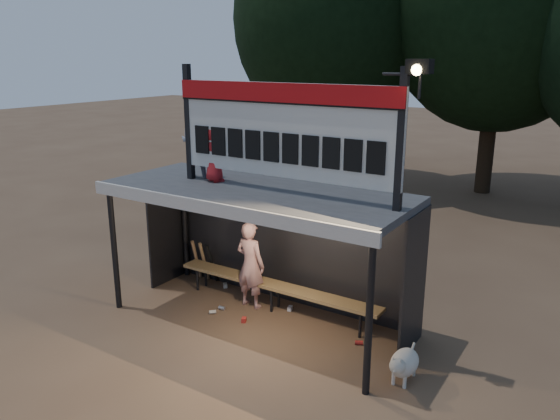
% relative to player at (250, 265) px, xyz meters
% --- Properties ---
extents(ground, '(80.00, 80.00, 0.00)m').
position_rel_player_xyz_m(ground, '(0.44, -0.43, -0.79)').
color(ground, brown).
rests_on(ground, ground).
extents(player, '(0.59, 0.41, 1.58)m').
position_rel_player_xyz_m(player, '(0.00, 0.00, 0.00)').
color(player, silver).
rests_on(player, ground).
extents(child_a, '(0.66, 0.57, 1.19)m').
position_rel_player_xyz_m(child_a, '(-0.95, -0.22, 2.12)').
color(child_a, gray).
rests_on(child_a, dugout_shelter).
extents(child_b, '(0.53, 0.44, 0.92)m').
position_rel_player_xyz_m(child_b, '(-0.43, -0.37, 1.99)').
color(child_b, '#B21B1F').
rests_on(child_b, dugout_shelter).
extents(dugout_shelter, '(5.10, 2.08, 2.32)m').
position_rel_player_xyz_m(dugout_shelter, '(0.44, -0.19, 1.06)').
color(dugout_shelter, '#3E3E40').
rests_on(dugout_shelter, ground).
extents(scoreboard_assembly, '(4.10, 0.27, 1.99)m').
position_rel_player_xyz_m(scoreboard_assembly, '(1.00, -0.44, 2.53)').
color(scoreboard_assembly, black).
rests_on(scoreboard_assembly, dugout_shelter).
extents(bench, '(4.00, 0.35, 0.48)m').
position_rel_player_xyz_m(bench, '(0.44, 0.12, -0.36)').
color(bench, '#997748').
rests_on(bench, ground).
extents(tree_left, '(6.46, 6.46, 9.27)m').
position_rel_player_xyz_m(tree_left, '(-3.56, 9.57, 4.72)').
color(tree_left, '#2F2215').
rests_on(tree_left, ground).
extents(dog, '(0.36, 0.81, 0.49)m').
position_rel_player_xyz_m(dog, '(3.16, -0.80, -0.51)').
color(dog, silver).
rests_on(dog, ground).
extents(bats, '(0.48, 0.33, 0.84)m').
position_rel_player_xyz_m(bats, '(-1.42, 0.39, -0.36)').
color(bats, '#8E6542').
rests_on(bats, ground).
extents(litter, '(3.25, 1.14, 0.08)m').
position_rel_player_xyz_m(litter, '(0.54, -0.13, -0.75)').
color(litter, red).
rests_on(litter, ground).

